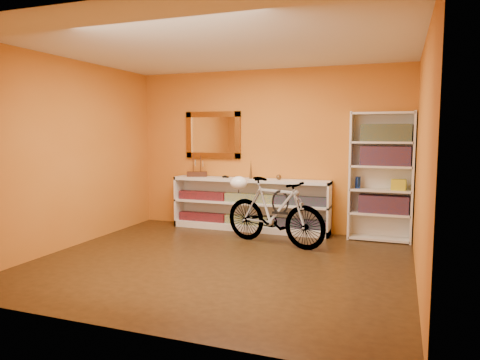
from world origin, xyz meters
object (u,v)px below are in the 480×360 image
(helmet, at_px, (239,183))
(bookcase, at_px, (381,177))
(console_unit, at_px, (250,205))
(bicycle, at_px, (274,212))

(helmet, bearing_deg, bookcase, 17.39)
(bookcase, bearing_deg, console_unit, -179.29)
(console_unit, distance_m, helmet, 0.73)
(console_unit, xyz_separation_m, bookcase, (2.02, 0.03, 0.52))
(bookcase, bearing_deg, bicycle, -150.29)
(bicycle, bearing_deg, helmet, 90.00)
(console_unit, distance_m, bicycle, 0.99)
(console_unit, height_order, helmet, helmet)
(bookcase, bearing_deg, helmet, -162.61)
(console_unit, xyz_separation_m, helmet, (0.03, -0.60, 0.42))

